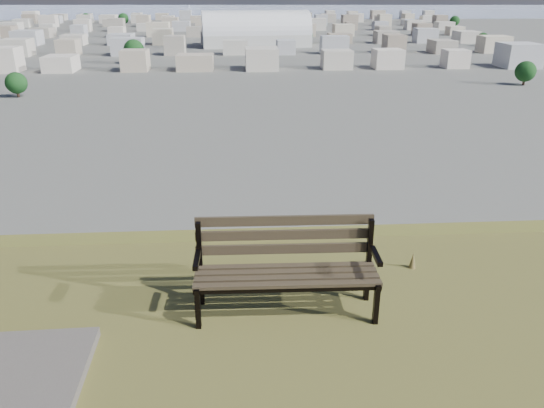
{
  "coord_description": "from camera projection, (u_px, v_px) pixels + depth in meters",
  "views": [
    {
      "loc": [
        0.53,
        -1.79,
        27.83
      ],
      "look_at": [
        0.95,
        4.41,
        25.3
      ],
      "focal_mm": 35.0,
      "sensor_mm": 36.0,
      "label": 1
    }
  ],
  "objects": [
    {
      "name": "bay_water",
      "position": [
        234.0,
        8.0,
        844.08
      ],
      "size": [
        2400.0,
        700.0,
        0.12
      ],
      "primitive_type": "cube",
      "color": "#9CA9C7",
      "rests_on": "ground"
    },
    {
      "name": "city_trees",
      "position": [
        188.0,
        32.0,
        303.56
      ],
      "size": [
        406.52,
        387.2,
        9.98
      ],
      "color": "#37261B",
      "rests_on": "ground"
    },
    {
      "name": "arena",
      "position": [
        256.0,
        35.0,
        276.31
      ],
      "size": [
        57.11,
        28.13,
        23.33
      ],
      "rotation": [
        0.0,
        0.0,
        0.09
      ],
      "color": "beige",
      "rests_on": "ground"
    },
    {
      "name": "park_bench",
      "position": [
        286.0,
        262.0,
        4.88
      ],
      "size": [
        1.68,
        0.57,
        0.87
      ],
      "rotation": [
        0.0,
        0.0,
        -0.02
      ],
      "color": "#3A3021",
      "rests_on": "hilltop_mesa"
    },
    {
      "name": "city_blocks",
      "position": [
        234.0,
        26.0,
        375.42
      ],
      "size": [
        395.0,
        361.0,
        7.0
      ],
      "color": "beige",
      "rests_on": "ground"
    }
  ]
}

